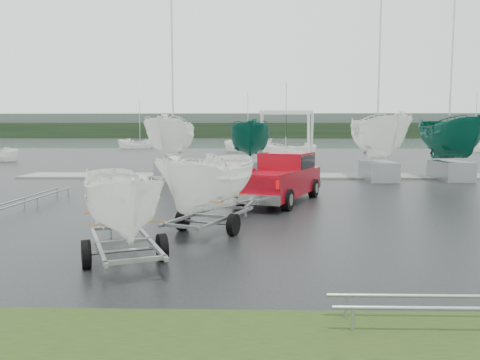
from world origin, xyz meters
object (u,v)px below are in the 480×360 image
trailer_parked (121,147)px  trailer_hitched (210,134)px  pickup_truck (282,176)px  boat_hoist (286,134)px

trailer_parked → trailer_hitched: bearing=39.6°
pickup_truck → boat_hoist: 10.33m
trailer_hitched → boat_hoist: 16.47m
pickup_truck → trailer_parked: 10.08m
pickup_truck → trailer_parked: bearing=-92.0°
trailer_hitched → pickup_truck: bearing=90.0°
trailer_hitched → boat_hoist: size_ratio=1.24×
trailer_hitched → trailer_parked: (-1.62, -3.15, -0.26)m
pickup_truck → boat_hoist: bearing=106.8°
trailer_hitched → trailer_parked: size_ratio=1.11×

